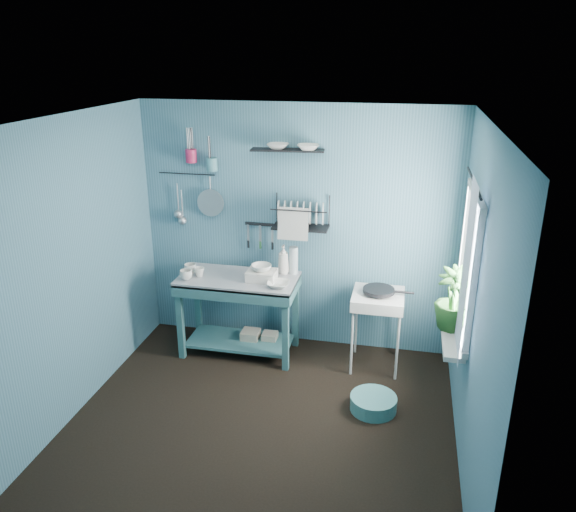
% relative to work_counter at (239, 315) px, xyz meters
% --- Properties ---
extents(floor, '(3.20, 3.20, 0.00)m').
position_rel_work_counter_xyz_m(floor, '(0.52, -1.11, -0.42)').
color(floor, black).
rests_on(floor, ground).
extents(ceiling, '(3.20, 3.20, 0.00)m').
position_rel_work_counter_xyz_m(ceiling, '(0.52, -1.11, 2.08)').
color(ceiling, silver).
rests_on(ceiling, ground).
extents(wall_back, '(3.20, 0.00, 3.20)m').
position_rel_work_counter_xyz_m(wall_back, '(0.52, 0.39, 0.83)').
color(wall_back, '#3C697C').
rests_on(wall_back, ground).
extents(wall_front, '(3.20, 0.00, 3.20)m').
position_rel_work_counter_xyz_m(wall_front, '(0.52, -2.61, 0.83)').
color(wall_front, '#3C697C').
rests_on(wall_front, ground).
extents(wall_left, '(0.00, 3.00, 3.00)m').
position_rel_work_counter_xyz_m(wall_left, '(-1.08, -1.11, 0.83)').
color(wall_left, '#3C697C').
rests_on(wall_left, ground).
extents(wall_right, '(0.00, 3.00, 3.00)m').
position_rel_work_counter_xyz_m(wall_right, '(2.12, -1.11, 0.83)').
color(wall_right, '#3C697C').
rests_on(wall_right, ground).
extents(work_counter, '(1.23, 0.71, 0.83)m').
position_rel_work_counter_xyz_m(work_counter, '(0.00, 0.00, 0.00)').
color(work_counter, '#2E5D61').
rests_on(work_counter, floor).
extents(mug_left, '(0.12, 0.12, 0.10)m').
position_rel_work_counter_xyz_m(mug_left, '(-0.48, -0.16, 0.47)').
color(mug_left, silver).
rests_on(mug_left, work_counter).
extents(mug_mid, '(0.14, 0.14, 0.09)m').
position_rel_work_counter_xyz_m(mug_mid, '(-0.38, -0.06, 0.46)').
color(mug_mid, silver).
rests_on(mug_mid, work_counter).
extents(mug_right, '(0.17, 0.17, 0.10)m').
position_rel_work_counter_xyz_m(mug_right, '(-0.50, 0.00, 0.47)').
color(mug_right, silver).
rests_on(mug_right, work_counter).
extents(wash_tub, '(0.28, 0.22, 0.10)m').
position_rel_work_counter_xyz_m(wash_tub, '(0.25, -0.02, 0.47)').
color(wash_tub, silver).
rests_on(wash_tub, work_counter).
extents(tub_bowl, '(0.19, 0.19, 0.06)m').
position_rel_work_counter_xyz_m(tub_bowl, '(0.25, -0.02, 0.55)').
color(tub_bowl, silver).
rests_on(tub_bowl, wash_tub).
extents(soap_bottle, '(0.11, 0.12, 0.30)m').
position_rel_work_counter_xyz_m(soap_bottle, '(0.42, 0.20, 0.57)').
color(soap_bottle, silver).
rests_on(soap_bottle, work_counter).
extents(water_bottle, '(0.09, 0.09, 0.28)m').
position_rel_work_counter_xyz_m(water_bottle, '(0.52, 0.22, 0.56)').
color(water_bottle, silver).
rests_on(water_bottle, work_counter).
extents(counter_bowl, '(0.22, 0.22, 0.05)m').
position_rel_work_counter_xyz_m(counter_bowl, '(0.45, -0.15, 0.44)').
color(counter_bowl, silver).
rests_on(counter_bowl, work_counter).
extents(hotplate_stand, '(0.53, 0.53, 0.78)m').
position_rel_work_counter_xyz_m(hotplate_stand, '(1.39, 0.02, -0.03)').
color(hotplate_stand, silver).
rests_on(hotplate_stand, floor).
extents(frying_pan, '(0.30, 0.30, 0.03)m').
position_rel_work_counter_xyz_m(frying_pan, '(1.39, 0.02, 0.40)').
color(frying_pan, black).
rests_on(frying_pan, hotplate_stand).
extents(knife_strip, '(0.32, 0.03, 0.03)m').
position_rel_work_counter_xyz_m(knife_strip, '(0.14, 0.36, 0.87)').
color(knife_strip, black).
rests_on(knife_strip, wall_back).
extents(dish_rack, '(0.58, 0.33, 0.32)m').
position_rel_work_counter_xyz_m(dish_rack, '(0.58, 0.26, 1.05)').
color(dish_rack, black).
rests_on(dish_rack, wall_back).
extents(upper_shelf, '(0.71, 0.24, 0.01)m').
position_rel_work_counter_xyz_m(upper_shelf, '(0.44, 0.29, 1.65)').
color(upper_shelf, black).
rests_on(upper_shelf, wall_back).
extents(shelf_bowl_left, '(0.20, 0.20, 0.05)m').
position_rel_work_counter_xyz_m(shelf_bowl_left, '(0.35, 0.29, 1.61)').
color(shelf_bowl_left, silver).
rests_on(shelf_bowl_left, upper_shelf).
extents(shelf_bowl_right, '(0.24, 0.24, 0.05)m').
position_rel_work_counter_xyz_m(shelf_bowl_right, '(0.64, 0.29, 1.65)').
color(shelf_bowl_right, silver).
rests_on(shelf_bowl_right, upper_shelf).
extents(utensil_cup_magenta, '(0.11, 0.11, 0.13)m').
position_rel_work_counter_xyz_m(utensil_cup_magenta, '(-0.54, 0.31, 1.55)').
color(utensil_cup_magenta, '#B5214D').
rests_on(utensil_cup_magenta, wall_back).
extents(utensil_cup_teal, '(0.11, 0.11, 0.13)m').
position_rel_work_counter_xyz_m(utensil_cup_teal, '(-0.33, 0.31, 1.47)').
color(utensil_cup_teal, teal).
rests_on(utensil_cup_teal, wall_back).
extents(colander, '(0.28, 0.03, 0.28)m').
position_rel_work_counter_xyz_m(colander, '(-0.37, 0.34, 1.07)').
color(colander, '#9FA3A7').
rests_on(colander, wall_back).
extents(ladle_outer, '(0.01, 0.01, 0.30)m').
position_rel_work_counter_xyz_m(ladle_outer, '(-0.73, 0.35, 1.10)').
color(ladle_outer, '#9FA3A7').
rests_on(ladle_outer, wall_back).
extents(ladle_inner, '(0.01, 0.01, 0.30)m').
position_rel_work_counter_xyz_m(ladle_inner, '(-0.69, 0.35, 1.03)').
color(ladle_inner, '#9FA3A7').
rests_on(ladle_inner, wall_back).
extents(hook_rail, '(0.60, 0.01, 0.01)m').
position_rel_work_counter_xyz_m(hook_rail, '(-0.62, 0.36, 1.35)').
color(hook_rail, black).
rests_on(hook_rail, wall_back).
extents(window_glass, '(0.00, 1.10, 1.10)m').
position_rel_work_counter_xyz_m(window_glass, '(2.10, -0.66, 0.98)').
color(window_glass, white).
rests_on(window_glass, wall_right).
extents(windowsill, '(0.16, 0.95, 0.04)m').
position_rel_work_counter_xyz_m(windowsill, '(2.02, -0.66, 0.39)').
color(windowsill, silver).
rests_on(windowsill, wall_right).
extents(curtain, '(0.00, 1.35, 1.35)m').
position_rel_work_counter_xyz_m(curtain, '(2.04, -0.96, 1.03)').
color(curtain, white).
rests_on(curtain, wall_right).
extents(curtain_rod, '(0.02, 1.05, 0.02)m').
position_rel_work_counter_xyz_m(curtain_rod, '(2.06, -0.66, 1.63)').
color(curtain_rod, black).
rests_on(curtain_rod, wall_right).
extents(potted_plant, '(0.31, 0.31, 0.52)m').
position_rel_work_counter_xyz_m(potted_plant, '(2.01, -0.65, 0.67)').
color(potted_plant, '#285C24').
rests_on(potted_plant, windowsill).
extents(storage_tin_large, '(0.18, 0.18, 0.22)m').
position_rel_work_counter_xyz_m(storage_tin_large, '(0.10, 0.05, -0.31)').
color(storage_tin_large, gray).
rests_on(storage_tin_large, floor).
extents(storage_tin_small, '(0.15, 0.15, 0.20)m').
position_rel_work_counter_xyz_m(storage_tin_small, '(0.30, 0.08, -0.32)').
color(storage_tin_small, gray).
rests_on(storage_tin_small, floor).
extents(floor_basin, '(0.41, 0.41, 0.13)m').
position_rel_work_counter_xyz_m(floor_basin, '(1.43, -0.72, -0.35)').
color(floor_basin, teal).
rests_on(floor_basin, floor).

